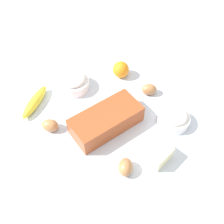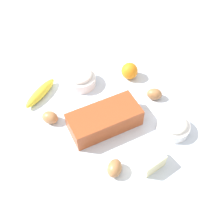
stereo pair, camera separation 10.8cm
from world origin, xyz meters
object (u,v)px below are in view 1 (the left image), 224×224
flour_bowl (174,118)px  egg_near_butter (125,167)px  butter_block (159,155)px  egg_beside_bowl (149,89)px  orange_fruit (121,69)px  banana (35,102)px  loaf_pan (106,120)px  sugar_bowl (73,82)px  egg_loose (50,125)px

flour_bowl → egg_near_butter: bearing=11.1°
butter_block → egg_near_butter: butter_block is taller
egg_near_butter → egg_beside_bowl: (-0.31, -0.24, -0.00)m
butter_block → orange_fruit: bearing=-109.5°
banana → butter_block: 0.56m
loaf_pan → flour_bowl: size_ratio=2.20×
sugar_bowl → egg_loose: 0.24m
loaf_pan → egg_loose: 0.22m
loaf_pan → banana: (0.18, -0.27, -0.02)m
banana → egg_loose: (0.01, 0.15, 0.01)m
sugar_bowl → egg_beside_bowl: 0.34m
orange_fruit → egg_near_butter: orange_fruit is taller
banana → egg_loose: bearing=88.0°
flour_bowl → egg_loose: 0.49m
sugar_bowl → banana: 0.19m
egg_near_butter → egg_loose: 0.34m
banana → egg_near_butter: egg_near_butter is taller
loaf_pan → egg_loose: size_ratio=4.22×
loaf_pan → orange_fruit: (-0.22, -0.20, -0.00)m
egg_beside_bowl → egg_near_butter: bearing=37.2°
egg_near_butter → egg_beside_bowl: size_ratio=1.04×
flour_bowl → egg_loose: bearing=-31.9°
egg_near_butter → butter_block: bearing=164.7°
flour_bowl → egg_beside_bowl: 0.18m
flour_bowl → egg_near_butter: 0.29m
egg_near_butter → egg_loose: size_ratio=1.04×
butter_block → egg_beside_bowl: 0.33m
sugar_bowl → orange_fruit: 0.23m
butter_block → egg_beside_bowl: (-0.19, -0.27, -0.01)m
orange_fruit → egg_beside_bowl: orange_fruit is taller
butter_block → egg_beside_bowl: butter_block is taller
orange_fruit → banana: bearing=-9.5°
orange_fruit → egg_loose: size_ratio=1.14×
sugar_bowl → orange_fruit: (-0.22, 0.06, 0.00)m
sugar_bowl → banana: size_ratio=0.72×
sugar_bowl → flour_bowl: bearing=119.1°
butter_block → flour_bowl: bearing=-150.5°
sugar_bowl → egg_loose: (0.19, 0.14, -0.01)m
egg_loose → flour_bowl: bearing=148.1°
egg_loose → banana: bearing=-92.0°
sugar_bowl → egg_beside_bowl: bearing=138.4°
banana → butter_block: size_ratio=2.11×
flour_bowl → egg_near_butter: size_ratio=1.85×
egg_loose → butter_block: bearing=126.3°
orange_fruit → sugar_bowl: bearing=-15.2°
orange_fruit → flour_bowl: bearing=91.0°
butter_block → egg_loose: butter_block is taller
sugar_bowl → orange_fruit: size_ratio=1.81×
loaf_pan → sugar_bowl: loaf_pan is taller
egg_near_butter → loaf_pan: bearing=-105.9°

